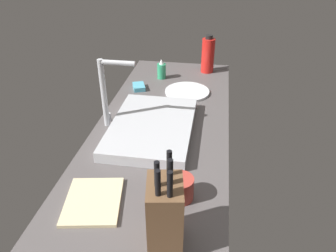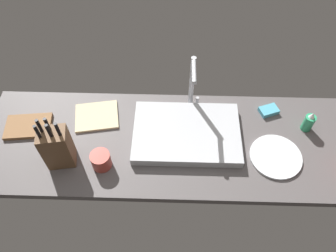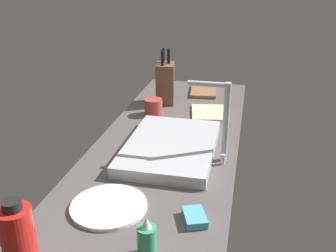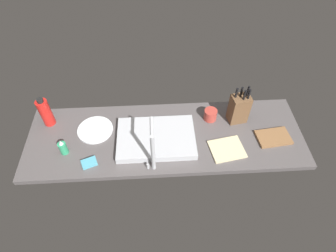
# 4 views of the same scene
# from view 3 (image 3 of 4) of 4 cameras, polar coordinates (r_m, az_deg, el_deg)

# --- Properties ---
(countertop_slab) EXTENTS (1.81, 0.58, 0.04)m
(countertop_slab) POSITION_cam_3_polar(r_m,az_deg,el_deg) (1.57, -0.30, -3.35)
(countertop_slab) COLOR #514C4C
(countertop_slab) RESTS_ON ground
(sink_basin) EXTENTS (0.50, 0.34, 0.04)m
(sink_basin) POSITION_cam_3_polar(r_m,az_deg,el_deg) (1.49, 0.44, -3.15)
(sink_basin) COLOR #B7BABF
(sink_basin) RESTS_ON countertop_slab
(faucet) EXTENTS (0.06, 0.15, 0.30)m
(faucet) POSITION_cam_3_polar(r_m,az_deg,el_deg) (1.38, 8.03, 1.56)
(faucet) COLOR #B7BABF
(faucet) RESTS_ON countertop_slab
(knife_block) EXTENTS (0.13, 0.11, 0.28)m
(knife_block) POSITION_cam_3_polar(r_m,az_deg,el_deg) (2.00, -0.42, 6.50)
(knife_block) COLOR brown
(knife_block) RESTS_ON countertop_slab
(cutting_board) EXTENTS (0.23, 0.16, 0.02)m
(cutting_board) POSITION_cam_3_polar(r_m,az_deg,el_deg) (2.19, 5.35, 5.20)
(cutting_board) COLOR brown
(cutting_board) RESTS_ON countertop_slab
(soap_bottle) EXTENTS (0.05, 0.05, 0.11)m
(soap_bottle) POSITION_cam_3_polar(r_m,az_deg,el_deg) (1.00, -3.18, -16.69)
(soap_bottle) COLOR #2D9966
(soap_bottle) RESTS_ON countertop_slab
(water_bottle) EXTENTS (0.08, 0.08, 0.22)m
(water_bottle) POSITION_cam_3_polar(r_m,az_deg,el_deg) (0.95, -21.35, -16.35)
(water_bottle) COLOR red
(water_bottle) RESTS_ON countertop_slab
(dinner_plate) EXTENTS (0.23, 0.23, 0.01)m
(dinner_plate) POSITION_cam_3_polar(r_m,az_deg,el_deg) (1.19, -8.87, -11.79)
(dinner_plate) COLOR white
(dinner_plate) RESTS_ON countertop_slab
(dish_towel) EXTENTS (0.23, 0.21, 0.01)m
(dish_towel) POSITION_cam_3_polar(r_m,az_deg,el_deg) (1.89, 6.27, 2.00)
(dish_towel) COLOR beige
(dish_towel) RESTS_ON countertop_slab
(coffee_mug) EXTENTS (0.09, 0.09, 0.08)m
(coffee_mug) POSITION_cam_3_polar(r_m,az_deg,el_deg) (1.86, -2.20, 2.89)
(coffee_mug) COLOR #B23D33
(coffee_mug) RESTS_ON countertop_slab
(dish_sponge) EXTENTS (0.11, 0.09, 0.02)m
(dish_sponge) POSITION_cam_3_polar(r_m,az_deg,el_deg) (1.13, 4.00, -13.52)
(dish_sponge) COLOR #4CA3BC
(dish_sponge) RESTS_ON countertop_slab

